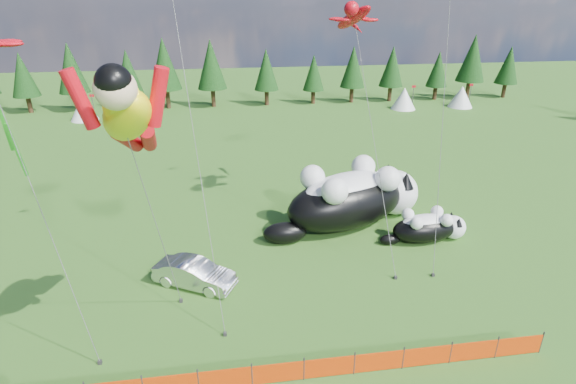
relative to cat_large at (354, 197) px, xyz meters
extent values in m
plane|color=#143609|center=(-6.44, -9.38, -1.95)|extent=(160.00, 160.00, 0.00)
cylinder|color=#262626|center=(-9.44, -12.38, -1.40)|extent=(0.06, 0.06, 1.10)
cylinder|color=#262626|center=(-7.44, -12.38, -1.40)|extent=(0.06, 0.06, 1.10)
cylinder|color=#262626|center=(-5.44, -12.38, -1.40)|extent=(0.06, 0.06, 1.10)
cylinder|color=#262626|center=(-3.44, -12.38, -1.40)|extent=(0.06, 0.06, 1.10)
cylinder|color=#262626|center=(-1.44, -12.38, -1.40)|extent=(0.06, 0.06, 1.10)
cylinder|color=#262626|center=(0.56, -12.38, -1.40)|extent=(0.06, 0.06, 1.10)
cylinder|color=#262626|center=(2.56, -12.38, -1.40)|extent=(0.06, 0.06, 1.10)
cylinder|color=#262626|center=(4.56, -12.38, -1.40)|extent=(0.06, 0.06, 1.10)
cube|color=red|center=(-8.44, -12.38, -1.45)|extent=(2.00, 0.04, 0.90)
cube|color=red|center=(-6.44, -12.38, -1.45)|extent=(2.00, 0.04, 0.90)
cube|color=red|center=(-4.44, -12.38, -1.45)|extent=(2.00, 0.04, 0.90)
cube|color=red|center=(-2.44, -12.38, -1.45)|extent=(2.00, 0.04, 0.90)
cube|color=red|center=(-0.44, -12.38, -1.45)|extent=(2.00, 0.04, 0.90)
cube|color=red|center=(1.56, -12.38, -1.45)|extent=(2.00, 0.04, 0.90)
cube|color=red|center=(3.56, -12.38, -1.45)|extent=(2.00, 0.04, 0.90)
ellipsoid|color=black|center=(-0.46, -0.17, -0.25)|extent=(9.36, 6.72, 3.40)
ellipsoid|color=white|center=(-0.46, -0.17, 0.60)|extent=(7.01, 4.92, 2.08)
sphere|color=white|center=(3.25, 1.23, -0.44)|extent=(3.02, 3.02, 3.02)
sphere|color=pink|center=(4.46, 1.68, -0.44)|extent=(0.42, 0.42, 0.42)
ellipsoid|color=black|center=(-4.70, -1.78, -1.29)|extent=(2.94, 2.17, 1.32)
cone|color=black|center=(3.57, 0.38, 0.77)|extent=(1.06, 1.06, 1.06)
cone|color=black|center=(2.93, 2.08, 0.77)|extent=(1.06, 1.06, 1.06)
sphere|color=white|center=(1.05, 1.71, 1.36)|extent=(1.59, 1.59, 1.59)
sphere|color=white|center=(1.92, -0.59, 1.36)|extent=(1.59, 1.59, 1.59)
sphere|color=white|center=(-2.66, 0.31, 1.36)|extent=(1.59, 1.59, 1.59)
sphere|color=white|center=(-1.79, -1.99, 1.36)|extent=(1.59, 1.59, 1.59)
ellipsoid|color=black|center=(3.69, -2.77, -1.13)|extent=(4.19, 2.12, 1.64)
ellipsoid|color=white|center=(3.69, -2.77, -0.72)|extent=(3.16, 1.52, 1.00)
sphere|color=white|center=(5.60, -2.67, -1.22)|extent=(1.46, 1.46, 1.46)
sphere|color=pink|center=(6.22, -2.64, -1.22)|extent=(0.20, 0.20, 0.20)
ellipsoid|color=black|center=(1.51, -2.88, -1.63)|extent=(1.30, 0.70, 0.64)
cone|color=black|center=(5.62, -3.11, -0.64)|extent=(0.51, 0.51, 0.51)
cone|color=black|center=(5.58, -2.23, -0.64)|extent=(0.51, 0.51, 0.51)
sphere|color=white|center=(4.66, -2.13, -0.36)|extent=(0.76, 0.76, 0.76)
sphere|color=white|center=(4.72, -3.31, -0.36)|extent=(0.76, 0.76, 0.76)
sphere|color=white|center=(2.76, -2.22, -0.36)|extent=(0.76, 0.76, 0.76)
sphere|color=white|center=(2.82, -3.40, -0.36)|extent=(0.76, 0.76, 0.76)
imported|color=silver|center=(-9.88, -5.44, -1.25)|extent=(4.47, 3.31, 1.41)
cylinder|color=#595959|center=(-10.80, -8.46, 3.17)|extent=(0.03, 0.03, 10.52)
cube|color=#262626|center=(-10.51, -6.75, -1.87)|extent=(0.15, 0.15, 0.16)
cylinder|color=#595959|center=(0.29, -1.97, 4.38)|extent=(0.03, 0.03, 15.20)
cube|color=#262626|center=(0.55, -6.39, -1.87)|extent=(0.15, 0.15, 0.16)
cylinder|color=#595959|center=(-14.54, -9.67, 4.27)|extent=(0.03, 0.03, 12.40)
cube|color=#262626|center=(-13.49, -10.37, -1.87)|extent=(0.15, 0.15, 0.16)
cylinder|color=#595959|center=(-9.23, -6.24, 6.18)|extent=(0.03, 0.03, 17.27)
cube|color=#262626|center=(-8.43, -9.44, -1.87)|extent=(0.15, 0.15, 0.16)
cylinder|color=#595959|center=(3.47, -2.89, 9.51)|extent=(0.03, 0.03, 23.76)
cube|color=#262626|center=(2.62, -6.44, -1.87)|extent=(0.15, 0.15, 0.16)
camera|label=1|loc=(-7.93, -25.22, 11.76)|focal=28.00mm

